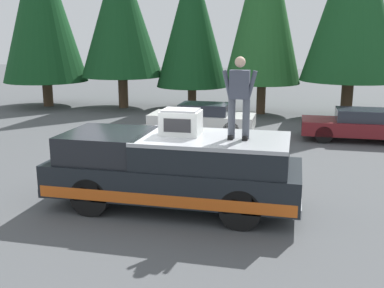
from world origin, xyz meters
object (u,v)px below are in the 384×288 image
at_px(compressor_unit, 181,122).
at_px(parked_car_maroon, 360,125).
at_px(pickup_truck, 174,169).
at_px(person_on_truck_bed, 239,96).
at_px(parked_car_white, 203,118).

relative_size(compressor_unit, parked_car_maroon, 0.20).
height_order(pickup_truck, compressor_unit, compressor_unit).
bearing_deg(person_on_truck_bed, pickup_truck, 87.96).
distance_m(compressor_unit, parked_car_white, 8.15).
relative_size(pickup_truck, person_on_truck_bed, 3.28).
bearing_deg(compressor_unit, pickup_truck, 121.29).
xyz_separation_m(pickup_truck, person_on_truck_bed, (-0.05, -1.41, 1.68)).
height_order(compressor_unit, parked_car_white, compressor_unit).
relative_size(pickup_truck, parked_car_white, 1.35).
bearing_deg(pickup_truck, parked_car_white, 7.26).
xyz_separation_m(compressor_unit, parked_car_maroon, (7.86, -4.72, -1.35)).
height_order(person_on_truck_bed, parked_car_maroon, person_on_truck_bed).
distance_m(pickup_truck, person_on_truck_bed, 2.19).
distance_m(compressor_unit, parked_car_maroon, 9.26).
xyz_separation_m(compressor_unit, person_on_truck_bed, (-0.14, -1.27, 0.62)).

